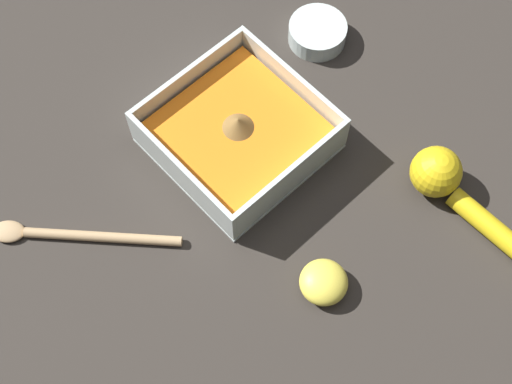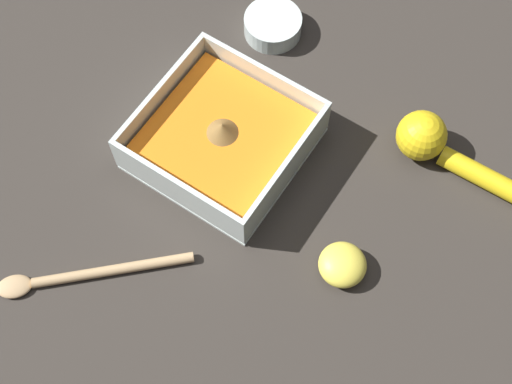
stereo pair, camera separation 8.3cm
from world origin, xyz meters
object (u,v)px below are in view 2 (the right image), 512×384
object	(u,v)px
square_dish	(223,140)
lemon_half	(342,265)
lemon_squeezer	(443,149)
wooden_spoon	(84,275)
spice_bowl	(273,25)

from	to	relation	value
square_dish	lemon_half	distance (m)	0.21
square_dish	lemon_squeezer	xyz separation A→B (m)	(-0.23, -0.13, 0.00)
lemon_half	square_dish	bearing A→B (deg)	-15.32
lemon_half	wooden_spoon	bearing A→B (deg)	35.20
square_dish	lemon_squeezer	bearing A→B (deg)	-149.71
lemon_squeezer	wooden_spoon	size ratio (longest dim) A/B	1.19
lemon_squeezer	lemon_half	size ratio (longest dim) A/B	3.83
lemon_squeezer	lemon_half	xyz separation A→B (m)	(0.03, 0.19, -0.01)
lemon_squeezer	lemon_half	distance (m)	0.19
square_dish	wooden_spoon	world-z (taller)	square_dish
lemon_half	wooden_spoon	xyz separation A→B (m)	(0.24, 0.17, -0.01)
square_dish	lemon_half	bearing A→B (deg)	164.68
square_dish	spice_bowl	bearing A→B (deg)	-75.66
lemon_squeezer	square_dish	bearing A→B (deg)	29.05
spice_bowl	square_dish	bearing A→B (deg)	104.34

